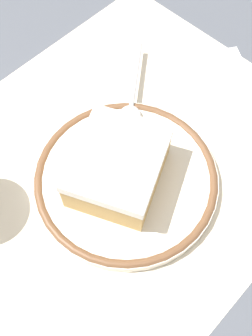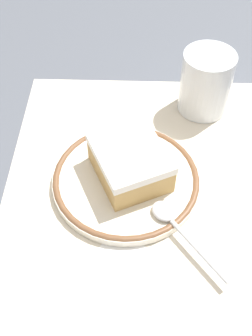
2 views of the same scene
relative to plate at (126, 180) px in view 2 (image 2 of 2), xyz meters
name	(u,v)px [view 2 (image 2 of 2)]	position (x,y,z in m)	size (l,w,h in m)	color
ground_plane	(144,189)	(-0.01, -0.02, -0.01)	(2.40, 2.40, 0.00)	#4C515B
placemat	(144,189)	(-0.01, -0.02, -0.01)	(0.45, 0.37, 0.00)	beige
plate	(126,180)	(0.00, 0.00, 0.00)	(0.20, 0.20, 0.01)	silver
cake_slice	(130,162)	(0.01, -0.01, 0.03)	(0.13, 0.12, 0.05)	tan
spoon	(172,221)	(-0.07, -0.06, 0.01)	(0.11, 0.09, 0.01)	silver
cup	(205,86)	(0.16, -0.11, 0.03)	(0.08, 0.08, 0.10)	silver
napkin	(131,295)	(-0.16, -0.01, -0.01)	(0.13, 0.12, 0.00)	white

